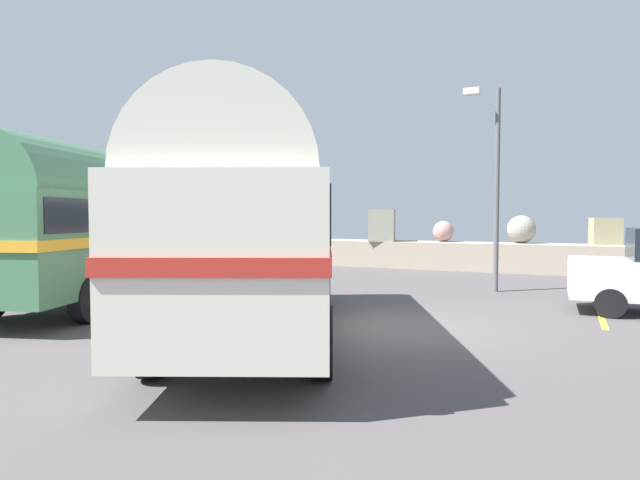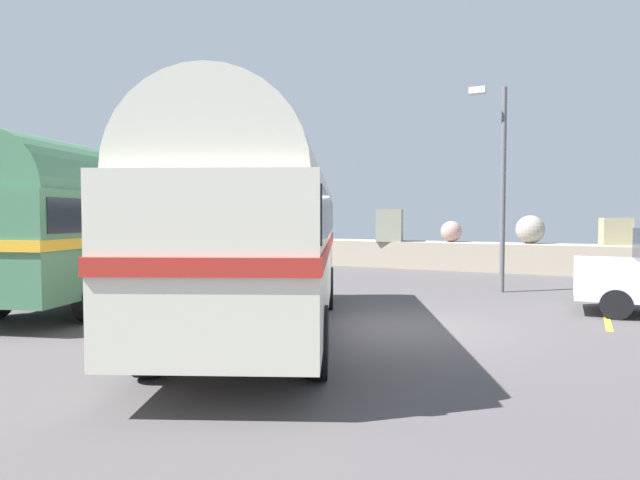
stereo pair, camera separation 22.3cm
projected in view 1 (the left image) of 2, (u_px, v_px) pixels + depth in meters
The scene contains 5 objects.
ground at pixel (404, 327), 10.17m from camera, with size 32.00×26.00×0.02m.
breakwater at pixel (489, 254), 20.80m from camera, with size 31.36×2.03×2.43m.
vintage_coach at pixel (261, 221), 9.46m from camera, with size 5.72×8.80×3.70m.
second_coach at pixel (105, 220), 13.18m from camera, with size 4.83×8.91×3.70m.
lamp_post at pixel (493, 177), 14.80m from camera, with size 0.95×0.55×5.69m.
Camera 1 is at (2.81, -9.82, 2.14)m, focal length 29.80 mm.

